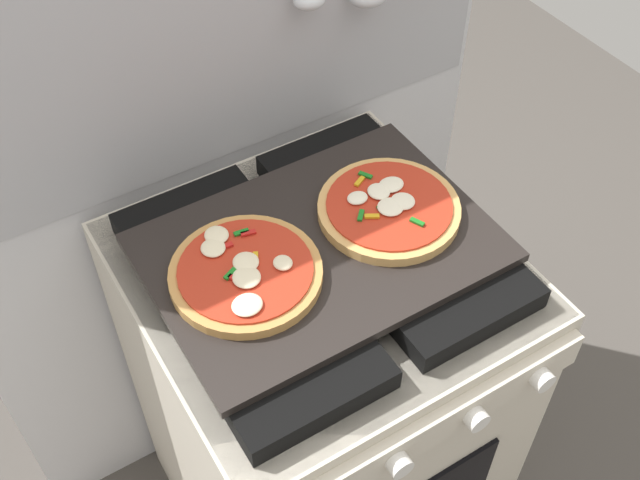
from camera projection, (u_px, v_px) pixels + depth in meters
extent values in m
cube|color=silver|center=(231.00, 185.00, 1.53)|extent=(1.10, 0.03, 1.55)
cube|color=#ADADB2|center=(216.00, 20.00, 1.24)|extent=(1.08, 0.00, 0.56)
ellipsoid|color=silver|center=(309.00, 0.00, 1.28)|extent=(0.06, 0.05, 0.03)
cube|color=beige|center=(320.00, 404.00, 1.59)|extent=(0.60, 0.60, 0.86)
cube|color=black|center=(320.00, 270.00, 1.28)|extent=(0.59, 0.59, 0.01)
cube|color=black|center=(243.00, 295.00, 1.21)|extent=(0.24, 0.51, 0.04)
cube|color=black|center=(391.00, 227.00, 1.31)|extent=(0.24, 0.51, 0.04)
cube|color=beige|center=(430.00, 431.00, 1.14)|extent=(0.58, 0.02, 0.07)
cylinder|color=silver|center=(400.00, 465.00, 1.10)|extent=(0.04, 0.02, 0.04)
cylinder|color=silver|center=(477.00, 419.00, 1.15)|extent=(0.04, 0.02, 0.04)
cylinder|color=silver|center=(543.00, 380.00, 1.20)|extent=(0.04, 0.02, 0.04)
cube|color=black|center=(320.00, 248.00, 1.24)|extent=(0.54, 0.38, 0.02)
cylinder|color=#C18947|center=(246.00, 274.00, 1.18)|extent=(0.23, 0.23, 0.02)
cylinder|color=#B72D19|center=(245.00, 269.00, 1.17)|extent=(0.21, 0.21, 0.00)
ellipsoid|color=beige|center=(246.00, 262.00, 1.17)|extent=(0.04, 0.04, 0.01)
ellipsoid|color=beige|center=(247.00, 277.00, 1.15)|extent=(0.04, 0.04, 0.01)
ellipsoid|color=beige|center=(213.00, 248.00, 1.19)|extent=(0.04, 0.04, 0.01)
ellipsoid|color=beige|center=(247.00, 305.00, 1.12)|extent=(0.05, 0.04, 0.01)
ellipsoid|color=beige|center=(217.00, 235.00, 1.21)|extent=(0.04, 0.04, 0.01)
ellipsoid|color=beige|center=(283.00, 263.00, 1.17)|extent=(0.03, 0.03, 0.01)
cube|color=#19721E|center=(229.00, 272.00, 1.16)|extent=(0.03, 0.02, 0.00)
cube|color=red|center=(248.00, 233.00, 1.22)|extent=(0.03, 0.01, 0.00)
cube|color=red|center=(235.00, 279.00, 1.15)|extent=(0.02, 0.03, 0.00)
cube|color=red|center=(225.00, 246.00, 1.20)|extent=(0.02, 0.01, 0.00)
cube|color=gold|center=(256.00, 258.00, 1.18)|extent=(0.02, 0.02, 0.00)
cube|color=gold|center=(216.00, 233.00, 1.22)|extent=(0.02, 0.02, 0.00)
cube|color=#19721E|center=(241.00, 232.00, 1.22)|extent=(0.02, 0.01, 0.00)
cylinder|color=tan|center=(389.00, 210.00, 1.27)|extent=(0.23, 0.23, 0.02)
cylinder|color=#B72D19|center=(389.00, 205.00, 1.27)|extent=(0.21, 0.21, 0.00)
ellipsoid|color=#F4EACC|center=(379.00, 191.00, 1.28)|extent=(0.04, 0.04, 0.01)
ellipsoid|color=#F4EACC|center=(391.00, 185.00, 1.29)|extent=(0.04, 0.04, 0.01)
ellipsoid|color=#F4EACC|center=(390.00, 207.00, 1.25)|extent=(0.04, 0.04, 0.01)
ellipsoid|color=#F4EACC|center=(403.00, 201.00, 1.26)|extent=(0.04, 0.04, 0.01)
ellipsoid|color=#F4EACC|center=(357.00, 198.00, 1.27)|extent=(0.04, 0.03, 0.01)
cube|color=gold|center=(360.00, 181.00, 1.30)|extent=(0.03, 0.02, 0.00)
cube|color=#19721E|center=(365.00, 175.00, 1.31)|extent=(0.02, 0.02, 0.00)
cube|color=#19721E|center=(383.00, 210.00, 1.25)|extent=(0.01, 0.03, 0.00)
cube|color=#19721E|center=(417.00, 222.00, 1.23)|extent=(0.02, 0.03, 0.00)
cube|color=#19721E|center=(360.00, 215.00, 1.24)|extent=(0.02, 0.02, 0.00)
cube|color=gold|center=(372.00, 216.00, 1.24)|extent=(0.02, 0.02, 0.00)
cube|color=red|center=(382.00, 195.00, 1.27)|extent=(0.03, 0.01, 0.00)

